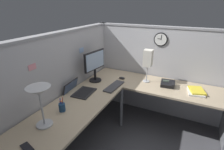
# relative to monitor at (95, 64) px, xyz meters

# --- Properties ---
(ground_plane) EXTENTS (6.80, 6.80, 0.00)m
(ground_plane) POSITION_rel_monitor_xyz_m (-0.17, -0.64, -1.02)
(ground_plane) COLOR #47474C
(cubicle_wall_back) EXTENTS (2.57, 0.12, 1.58)m
(cubicle_wall_back) POSITION_rel_monitor_xyz_m (-0.53, 0.23, -0.23)
(cubicle_wall_back) COLOR #B2B2B7
(cubicle_wall_back) RESTS_ON ground
(cubicle_wall_right) EXTENTS (0.12, 2.37, 1.58)m
(cubicle_wall_right) POSITION_rel_monitor_xyz_m (0.70, -0.90, -0.23)
(cubicle_wall_right) COLOR #B2B2B7
(cubicle_wall_right) RESTS_ON ground
(desk) EXTENTS (2.35, 2.15, 0.73)m
(desk) POSITION_rel_monitor_xyz_m (-0.31, -0.69, -0.39)
(desk) COLOR tan
(desk) RESTS_ON ground
(monitor) EXTENTS (0.46, 0.20, 0.50)m
(monitor) POSITION_rel_monitor_xyz_m (0.00, 0.00, 0.00)
(monitor) COLOR black
(monitor) RESTS_ON desk
(laptop) EXTENTS (0.37, 0.41, 0.22)m
(laptop) POSITION_rel_monitor_xyz_m (-0.45, 0.02, -0.27)
(laptop) COLOR #232326
(laptop) RESTS_ON desk
(keyboard) EXTENTS (0.44, 0.17, 0.02)m
(keyboard) POSITION_rel_monitor_xyz_m (-0.07, -0.38, -0.28)
(keyboard) COLOR #38383D
(keyboard) RESTS_ON desk
(computer_mouse) EXTENTS (0.06, 0.10, 0.03)m
(computer_mouse) POSITION_rel_monitor_xyz_m (0.26, -0.37, -0.28)
(computer_mouse) COLOR #232326
(computer_mouse) RESTS_ON desk
(desk_lamp_dome) EXTENTS (0.24, 0.24, 0.44)m
(desk_lamp_dome) POSITION_rel_monitor_xyz_m (-1.21, -0.11, 0.07)
(desk_lamp_dome) COLOR #B7BABF
(desk_lamp_dome) RESTS_ON desk
(pen_cup) EXTENTS (0.08, 0.08, 0.18)m
(pen_cup) POSITION_rel_monitor_xyz_m (-0.93, -0.10, -0.24)
(pen_cup) COLOR navy
(pen_cup) RESTS_ON desk
(cell_phone) EXTENTS (0.10, 0.16, 0.01)m
(cell_phone) POSITION_rel_monitor_xyz_m (-1.52, -0.21, -0.29)
(cell_phone) COLOR black
(cell_phone) RESTS_ON desk
(office_phone) EXTENTS (0.21, 0.22, 0.11)m
(office_phone) POSITION_rel_monitor_xyz_m (0.31, -1.11, -0.26)
(office_phone) COLOR black
(office_phone) RESTS_ON desk
(book_stack) EXTENTS (0.32, 0.27, 0.04)m
(book_stack) POSITION_rel_monitor_xyz_m (0.28, -1.51, -0.27)
(book_stack) COLOR silver
(book_stack) RESTS_ON desk
(desk_lamp_paper) EXTENTS (0.13, 0.13, 0.53)m
(desk_lamp_paper) POSITION_rel_monitor_xyz_m (0.34, -0.76, 0.09)
(desk_lamp_paper) COLOR #B7BABF
(desk_lamp_paper) RESTS_ON desk
(wall_clock) EXTENTS (0.04, 0.22, 0.22)m
(wall_clock) POSITION_rel_monitor_xyz_m (0.65, -0.87, 0.35)
(wall_clock) COLOR black
(pinned_note_leftmost) EXTENTS (0.11, 0.00, 0.08)m
(pinned_note_leftmost) POSITION_rel_monitor_xyz_m (0.07, 0.18, -0.01)
(pinned_note_leftmost) COLOR #99B7E5
(pinned_note_middle) EXTENTS (0.10, 0.00, 0.07)m
(pinned_note_middle) POSITION_rel_monitor_xyz_m (-1.01, 0.18, 0.24)
(pinned_note_middle) COLOR pink
(pinned_note_rightmost) EXTENTS (0.10, 0.00, 0.08)m
(pinned_note_rightmost) POSITION_rel_monitor_xyz_m (-0.08, 0.18, 0.22)
(pinned_note_rightmost) COLOR #99B7E5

